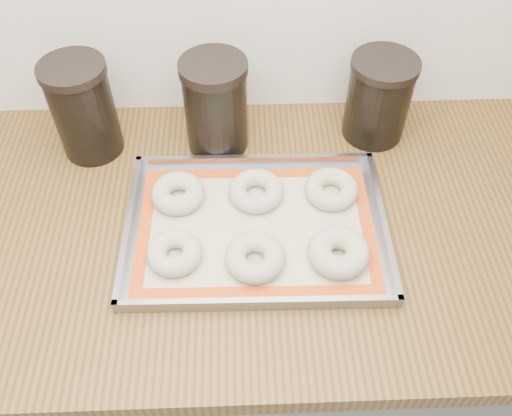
{
  "coord_description": "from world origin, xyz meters",
  "views": [
    {
      "loc": [
        -0.09,
        1.05,
        1.67
      ],
      "look_at": [
        -0.07,
        1.65,
        0.96
      ],
      "focal_mm": 38.0,
      "sensor_mm": 36.0,
      "label": 1
    }
  ],
  "objects_px": {
    "baking_tray": "(256,227)",
    "canister_right": "(378,98)",
    "canister_left": "(84,109)",
    "bagel_back_mid": "(256,191)",
    "bagel_back_right": "(331,189)",
    "canister_mid": "(216,106)",
    "bagel_front_left": "(174,253)",
    "bagel_front_mid": "(255,257)",
    "bagel_front_right": "(339,252)",
    "bagel_back_left": "(178,193)"
  },
  "relations": [
    {
      "from": "baking_tray",
      "to": "canister_right",
      "type": "relative_size",
      "value": 2.64
    },
    {
      "from": "canister_left",
      "to": "canister_right",
      "type": "relative_size",
      "value": 1.13
    },
    {
      "from": "bagel_back_mid",
      "to": "bagel_back_right",
      "type": "height_order",
      "value": "same"
    },
    {
      "from": "bagel_back_mid",
      "to": "canister_right",
      "type": "xyz_separation_m",
      "value": [
        0.25,
        0.18,
        0.07
      ]
    },
    {
      "from": "baking_tray",
      "to": "canister_left",
      "type": "relative_size",
      "value": 2.35
    },
    {
      "from": "bagel_back_mid",
      "to": "canister_mid",
      "type": "xyz_separation_m",
      "value": [
        -0.07,
        0.15,
        0.08
      ]
    },
    {
      "from": "bagel_front_left",
      "to": "bagel_back_mid",
      "type": "height_order",
      "value": "same"
    },
    {
      "from": "baking_tray",
      "to": "canister_left",
      "type": "xyz_separation_m",
      "value": [
        -0.32,
        0.23,
        0.09
      ]
    },
    {
      "from": "bagel_back_right",
      "to": "canister_right",
      "type": "height_order",
      "value": "canister_right"
    },
    {
      "from": "bagel_front_mid",
      "to": "bagel_back_mid",
      "type": "height_order",
      "value": "bagel_front_mid"
    },
    {
      "from": "baking_tray",
      "to": "bagel_front_mid",
      "type": "relative_size",
      "value": 4.56
    },
    {
      "from": "bagel_back_right",
      "to": "canister_mid",
      "type": "xyz_separation_m",
      "value": [
        -0.21,
        0.15,
        0.08
      ]
    },
    {
      "from": "baking_tray",
      "to": "canister_right",
      "type": "bearing_deg",
      "value": 44.88
    },
    {
      "from": "bagel_front_mid",
      "to": "bagel_front_right",
      "type": "xyz_separation_m",
      "value": [
        0.14,
        0.0,
        0.0
      ]
    },
    {
      "from": "bagel_front_mid",
      "to": "bagel_back_left",
      "type": "height_order",
      "value": "same"
    },
    {
      "from": "bagel_front_left",
      "to": "canister_mid",
      "type": "relative_size",
      "value": 0.48
    },
    {
      "from": "bagel_back_mid",
      "to": "bagel_back_right",
      "type": "distance_m",
      "value": 0.14
    },
    {
      "from": "bagel_back_mid",
      "to": "canister_mid",
      "type": "distance_m",
      "value": 0.19
    },
    {
      "from": "canister_right",
      "to": "bagel_front_right",
      "type": "bearing_deg",
      "value": -109.68
    },
    {
      "from": "bagel_front_right",
      "to": "bagel_back_mid",
      "type": "height_order",
      "value": "bagel_front_right"
    },
    {
      "from": "bagel_front_mid",
      "to": "bagel_back_right",
      "type": "bearing_deg",
      "value": 45.4
    },
    {
      "from": "bagel_back_mid",
      "to": "canister_left",
      "type": "distance_m",
      "value": 0.37
    },
    {
      "from": "bagel_back_left",
      "to": "canister_right",
      "type": "bearing_deg",
      "value": 24.39
    },
    {
      "from": "bagel_back_left",
      "to": "bagel_front_right",
      "type": "bearing_deg",
      "value": -27.66
    },
    {
      "from": "bagel_back_right",
      "to": "bagel_back_mid",
      "type": "bearing_deg",
      "value": 179.75
    },
    {
      "from": "bagel_back_left",
      "to": "bagel_back_right",
      "type": "distance_m",
      "value": 0.28
    },
    {
      "from": "baking_tray",
      "to": "bagel_back_left",
      "type": "height_order",
      "value": "bagel_back_left"
    },
    {
      "from": "bagel_back_left",
      "to": "canister_mid",
      "type": "distance_m",
      "value": 0.19
    },
    {
      "from": "canister_mid",
      "to": "baking_tray",
      "type": "bearing_deg",
      "value": -73.07
    },
    {
      "from": "canister_left",
      "to": "canister_mid",
      "type": "relative_size",
      "value": 1.01
    },
    {
      "from": "bagel_back_left",
      "to": "bagel_back_mid",
      "type": "relative_size",
      "value": 0.97
    },
    {
      "from": "bagel_front_left",
      "to": "canister_right",
      "type": "distance_m",
      "value": 0.51
    },
    {
      "from": "bagel_back_right",
      "to": "canister_mid",
      "type": "height_order",
      "value": "canister_mid"
    },
    {
      "from": "bagel_front_mid",
      "to": "bagel_front_right",
      "type": "bearing_deg",
      "value": 1.38
    },
    {
      "from": "bagel_back_mid",
      "to": "canister_left",
      "type": "bearing_deg",
      "value": 154.9
    },
    {
      "from": "bagel_front_left",
      "to": "baking_tray",
      "type": "bearing_deg",
      "value": 23.68
    },
    {
      "from": "baking_tray",
      "to": "bagel_front_right",
      "type": "distance_m",
      "value": 0.16
    },
    {
      "from": "canister_mid",
      "to": "canister_left",
      "type": "bearing_deg",
      "value": -179.61
    },
    {
      "from": "bagel_front_left",
      "to": "bagel_front_right",
      "type": "height_order",
      "value": "bagel_front_right"
    },
    {
      "from": "bagel_front_mid",
      "to": "canister_right",
      "type": "bearing_deg",
      "value": 51.92
    },
    {
      "from": "bagel_back_mid",
      "to": "bagel_front_mid",
      "type": "bearing_deg",
      "value": -92.86
    },
    {
      "from": "bagel_front_right",
      "to": "bagel_back_right",
      "type": "distance_m",
      "value": 0.15
    },
    {
      "from": "bagel_front_mid",
      "to": "bagel_front_left",
      "type": "bearing_deg",
      "value": 173.72
    },
    {
      "from": "bagel_front_mid",
      "to": "bagel_back_mid",
      "type": "bearing_deg",
      "value": 87.14
    },
    {
      "from": "canister_mid",
      "to": "canister_right",
      "type": "distance_m",
      "value": 0.32
    },
    {
      "from": "bagel_front_right",
      "to": "canister_right",
      "type": "relative_size",
      "value": 0.59
    },
    {
      "from": "baking_tray",
      "to": "canister_mid",
      "type": "bearing_deg",
      "value": 106.93
    },
    {
      "from": "baking_tray",
      "to": "bagel_back_mid",
      "type": "height_order",
      "value": "bagel_back_mid"
    },
    {
      "from": "bagel_back_right",
      "to": "canister_right",
      "type": "distance_m",
      "value": 0.22
    },
    {
      "from": "bagel_back_left",
      "to": "canister_left",
      "type": "relative_size",
      "value": 0.5
    }
  ]
}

